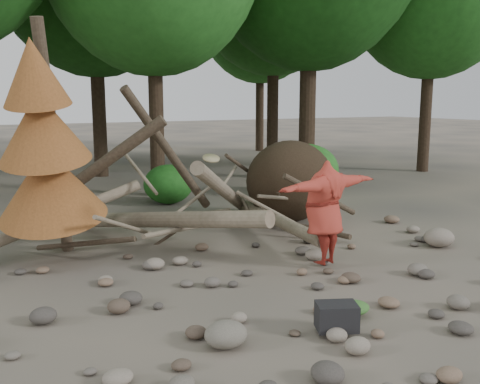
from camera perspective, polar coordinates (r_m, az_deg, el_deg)
name	(u,v)px	position (r m, az deg, el deg)	size (l,w,h in m)	color
ground	(303,296)	(8.35, 6.79, -10.93)	(120.00, 120.00, 0.00)	#514C44
deadfall_pile	(271,185)	(12.62, 3.30, 0.75)	(8.55, 5.24, 3.30)	#332619
dead_conifer	(45,149)	(9.86, -20.07, 4.38)	(2.06, 2.16, 4.35)	#4C3F30
bush_mid	(168,184)	(15.32, -7.66, 0.83)	(1.40, 1.40, 1.12)	#22671E
bush_right	(306,170)	(16.55, 7.06, 2.37)	(2.00, 2.00, 1.60)	#2C7A26
frisbee_thrower	(325,212)	(9.47, 9.01, -2.16)	(3.37, 0.96, 2.03)	#AE3327
backpack	(337,321)	(7.11, 10.26, -13.38)	(0.51, 0.34, 0.34)	black
cloth_green	(353,311)	(7.68, 12.01, -12.31)	(0.46, 0.38, 0.17)	#396E2C
cloth_orange	(346,312)	(7.69, 11.23, -12.47)	(0.32, 0.26, 0.12)	#A23A1B
boulder_front_left	(226,334)	(6.68, -1.52, -14.93)	(0.53, 0.48, 0.32)	slate
boulder_mid_right	(439,237)	(11.58, 20.46, -4.57)	(0.63, 0.57, 0.38)	gray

